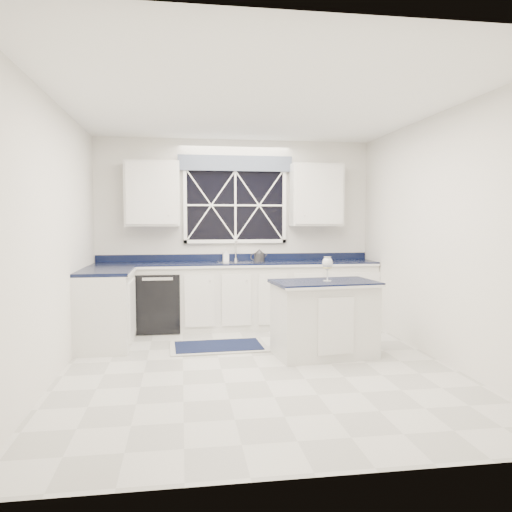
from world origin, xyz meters
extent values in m
plane|color=beige|center=(0.00, 0.00, 0.00)|extent=(4.50, 4.50, 0.00)
cube|color=silver|center=(0.00, 2.25, 1.35)|extent=(4.00, 0.10, 2.70)
cube|color=silver|center=(0.00, 1.95, 0.45)|extent=(3.98, 0.60, 0.90)
cube|color=silver|center=(-1.70, 1.15, 0.45)|extent=(0.60, 1.00, 0.90)
cube|color=black|center=(0.00, 1.95, 0.92)|extent=(3.98, 0.64, 0.04)
cube|color=black|center=(-1.10, 1.95, 0.41)|extent=(0.60, 0.58, 0.82)
cube|color=black|center=(0.00, 2.22, 1.75)|extent=(1.40, 0.02, 1.00)
cube|color=slate|center=(0.00, 2.16, 2.35)|extent=(1.65, 0.04, 0.22)
cube|color=silver|center=(-1.18, 2.08, 1.90)|extent=(0.75, 0.34, 0.90)
cube|color=silver|center=(1.18, 2.08, 1.90)|extent=(0.75, 0.34, 0.90)
cylinder|color=silver|center=(0.00, 2.17, 0.96)|extent=(0.05, 0.05, 0.04)
cylinder|color=silver|center=(0.00, 2.17, 1.10)|extent=(0.02, 0.02, 0.28)
cylinder|color=silver|center=(0.00, 2.08, 1.23)|extent=(0.02, 0.18, 0.02)
cube|color=silver|center=(0.80, 0.35, 0.41)|extent=(1.15, 0.74, 0.82)
cube|color=black|center=(0.80, 0.35, 0.83)|extent=(1.21, 0.80, 0.04)
cube|color=#A4A49F|center=(-0.35, 0.90, 0.01)|extent=(1.19, 0.75, 0.01)
cube|color=#101636|center=(-0.35, 0.90, 0.02)|extent=(1.05, 0.62, 0.01)
cylinder|color=#2F2F31|center=(0.32, 1.97, 1.00)|extent=(0.17, 0.17, 0.13)
cone|color=#2F2F31|center=(0.32, 1.97, 1.09)|extent=(0.14, 0.14, 0.05)
torus|color=#2F2F31|center=(0.24, 1.96, 1.01)|extent=(0.11, 0.03, 0.10)
cylinder|color=#2F2F31|center=(0.41, 1.98, 1.02)|extent=(0.06, 0.02, 0.08)
cylinder|color=silver|center=(0.83, 0.32, 0.86)|extent=(0.09, 0.09, 0.01)
cylinder|color=silver|center=(0.83, 0.32, 0.93)|extent=(0.01, 0.01, 0.15)
ellipsoid|color=silver|center=(0.83, 0.32, 1.06)|extent=(0.12, 0.12, 0.15)
cylinder|color=#D0C36E|center=(0.83, 0.32, 1.03)|extent=(0.10, 0.10, 0.06)
imported|color=silver|center=(-0.15, 2.14, 1.03)|extent=(0.09, 0.09, 0.18)
camera|label=1|loc=(-0.79, -5.04, 1.54)|focal=35.00mm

